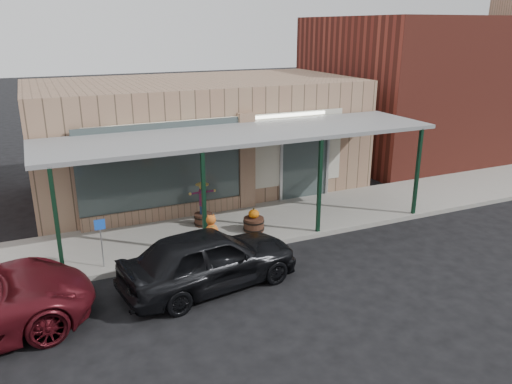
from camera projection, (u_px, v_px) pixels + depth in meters
name	position (u px, v px, depth m)	size (l,w,h in m)	color
ground	(300.00, 278.00, 12.71)	(120.00, 120.00, 0.00)	black
sidewalk	(245.00, 226.00, 15.80)	(40.00, 3.20, 0.15)	gray
storefront	(198.00, 136.00, 19.10)	(12.00, 6.25, 4.20)	#96755C
awning	(245.00, 135.00, 14.84)	(12.00, 3.00, 3.04)	slate
block_buildings_near	(236.00, 86.00, 20.25)	(61.00, 8.00, 8.00)	maroon
barrel_scarecrow	(203.00, 210.00, 15.55)	(0.87, 0.70, 1.45)	#482B1C
barrel_pumpkin	(254.00, 223.00, 15.18)	(0.82, 0.82, 0.73)	#482B1C
handicap_sign	(101.00, 237.00, 12.71)	(0.27, 0.04, 1.31)	gray
parked_sedan	(210.00, 259.00, 12.06)	(4.62, 2.43, 1.56)	black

